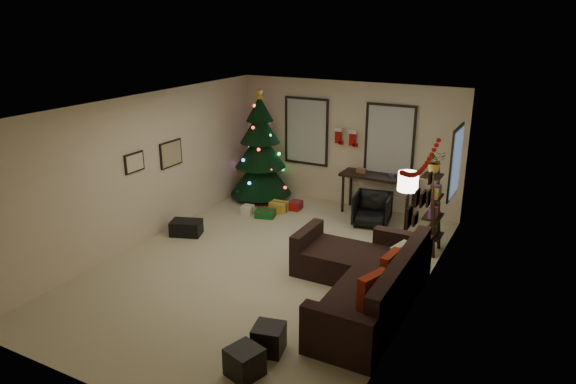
# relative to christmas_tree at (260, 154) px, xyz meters

# --- Properties ---
(floor) EXTENTS (7.00, 7.00, 0.00)m
(floor) POSITION_rel_christmas_tree_xyz_m (1.83, -2.93, -1.06)
(floor) COLOR #C3BA93
(floor) RESTS_ON ground
(ceiling) EXTENTS (7.00, 7.00, 0.00)m
(ceiling) POSITION_rel_christmas_tree_xyz_m (1.83, -2.93, 1.64)
(ceiling) COLOR white
(ceiling) RESTS_ON floor
(wall_back) EXTENTS (5.00, 0.00, 5.00)m
(wall_back) POSITION_rel_christmas_tree_xyz_m (1.83, 0.57, 0.29)
(wall_back) COLOR beige
(wall_back) RESTS_ON floor
(wall_front) EXTENTS (5.00, 0.00, 5.00)m
(wall_front) POSITION_rel_christmas_tree_xyz_m (1.83, -6.43, 0.29)
(wall_front) COLOR beige
(wall_front) RESTS_ON floor
(wall_left) EXTENTS (0.00, 7.00, 7.00)m
(wall_left) POSITION_rel_christmas_tree_xyz_m (-0.67, -2.93, 0.29)
(wall_left) COLOR beige
(wall_left) RESTS_ON floor
(wall_right) EXTENTS (0.00, 7.00, 7.00)m
(wall_right) POSITION_rel_christmas_tree_xyz_m (4.33, -2.93, 0.29)
(wall_right) COLOR beige
(wall_right) RESTS_ON floor
(window_back_left) EXTENTS (1.05, 0.06, 1.50)m
(window_back_left) POSITION_rel_christmas_tree_xyz_m (0.88, 0.54, 0.49)
(window_back_left) COLOR #728CB2
(window_back_left) RESTS_ON wall_back
(window_back_right) EXTENTS (1.05, 0.06, 1.50)m
(window_back_right) POSITION_rel_christmas_tree_xyz_m (2.78, 0.54, 0.49)
(window_back_right) COLOR #728CB2
(window_back_right) RESTS_ON wall_back
(window_right_wall) EXTENTS (0.06, 0.90, 1.30)m
(window_right_wall) POSITION_rel_christmas_tree_xyz_m (4.30, -0.38, 0.44)
(window_right_wall) COLOR #728CB2
(window_right_wall) RESTS_ON wall_right
(christmas_tree) EXTENTS (1.37, 1.37, 2.55)m
(christmas_tree) POSITION_rel_christmas_tree_xyz_m (0.00, 0.00, 0.00)
(christmas_tree) COLOR black
(christmas_tree) RESTS_ON floor
(presents) EXTENTS (1.50, 1.01, 0.28)m
(presents) POSITION_rel_christmas_tree_xyz_m (0.51, -0.62, -0.95)
(presents) COLOR navy
(presents) RESTS_ON floor
(sofa) EXTENTS (1.99, 2.89, 0.90)m
(sofa) POSITION_rel_christmas_tree_xyz_m (3.65, -3.18, -0.76)
(sofa) COLOR black
(sofa) RESTS_ON floor
(pillow_red_a) EXTENTS (0.29, 0.51, 0.49)m
(pillow_red_a) POSITION_rel_christmas_tree_xyz_m (4.04, -3.99, -0.42)
(pillow_red_a) COLOR maroon
(pillow_red_a) RESTS_ON sofa
(pillow_red_b) EXTENTS (0.18, 0.47, 0.46)m
(pillow_red_b) POSITION_rel_christmas_tree_xyz_m (4.04, -3.25, -0.42)
(pillow_red_b) COLOR maroon
(pillow_red_b) RESTS_ON sofa
(pillow_cream) EXTENTS (0.21, 0.40, 0.39)m
(pillow_cream) POSITION_rel_christmas_tree_xyz_m (4.04, -2.81, -0.43)
(pillow_cream) COLOR beige
(pillow_cream) RESTS_ON sofa
(ottoman_near) EXTENTS (0.44, 0.44, 0.35)m
(ottoman_near) POSITION_rel_christmas_tree_xyz_m (3.03, -4.92, -0.88)
(ottoman_near) COLOR black
(ottoman_near) RESTS_ON floor
(ottoman_far) EXTENTS (0.46, 0.46, 0.35)m
(ottoman_far) POSITION_rel_christmas_tree_xyz_m (3.01, -5.45, -0.88)
(ottoman_far) COLOR black
(ottoman_far) RESTS_ON floor
(desk) EXTENTS (1.58, 0.56, 0.85)m
(desk) POSITION_rel_christmas_tree_xyz_m (2.67, 0.29, -0.31)
(desk) COLOR black
(desk) RESTS_ON floor
(desk_chair) EXTENTS (0.73, 0.70, 0.66)m
(desk_chair) POSITION_rel_christmas_tree_xyz_m (2.78, -0.36, -0.73)
(desk_chair) COLOR black
(desk_chair) RESTS_ON floor
(bookshelf) EXTENTS (0.30, 0.48, 1.61)m
(bookshelf) POSITION_rel_christmas_tree_xyz_m (4.13, -1.07, -0.28)
(bookshelf) COLOR black
(bookshelf) RESTS_ON floor
(potted_plant) EXTENTS (0.54, 0.52, 0.46)m
(potted_plant) POSITION_rel_christmas_tree_xyz_m (4.13, -1.38, 0.74)
(potted_plant) COLOR #4C4C4C
(potted_plant) RESTS_ON bookshelf
(floor_lamp) EXTENTS (0.33, 0.33, 1.58)m
(floor_lamp) POSITION_rel_christmas_tree_xyz_m (3.78, -1.64, 0.26)
(floor_lamp) COLOR black
(floor_lamp) RESTS_ON floor
(art_map) EXTENTS (0.04, 0.60, 0.50)m
(art_map) POSITION_rel_christmas_tree_xyz_m (-0.65, -2.23, 0.42)
(art_map) COLOR black
(art_map) RESTS_ON wall_left
(art_abstract) EXTENTS (0.04, 0.45, 0.35)m
(art_abstract) POSITION_rel_christmas_tree_xyz_m (-0.65, -3.20, 0.49)
(art_abstract) COLOR black
(art_abstract) RESTS_ON wall_left
(gallery) EXTENTS (0.03, 1.25, 0.54)m
(gallery) POSITION_rel_christmas_tree_xyz_m (4.31, -3.00, 0.51)
(gallery) COLOR black
(gallery) RESTS_ON wall_right
(garland) EXTENTS (0.08, 1.90, 0.30)m
(garland) POSITION_rel_christmas_tree_xyz_m (4.28, -2.95, 1.07)
(garland) COLOR #A5140C
(garland) RESTS_ON wall_right
(stocking_left) EXTENTS (0.20, 0.05, 0.36)m
(stocking_left) POSITION_rel_christmas_tree_xyz_m (1.69, 0.44, 0.50)
(stocking_left) COLOR #990F0C
(stocking_left) RESTS_ON wall_back
(stocking_right) EXTENTS (0.20, 0.05, 0.36)m
(stocking_right) POSITION_rel_christmas_tree_xyz_m (2.02, 0.43, 0.48)
(stocking_right) COLOR #990F0C
(stocking_right) RESTS_ON wall_back
(storage_bin) EXTENTS (0.66, 0.55, 0.28)m
(storage_bin) POSITION_rel_christmas_tree_xyz_m (-0.19, -2.48, -0.92)
(storage_bin) COLOR black
(storage_bin) RESTS_ON floor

